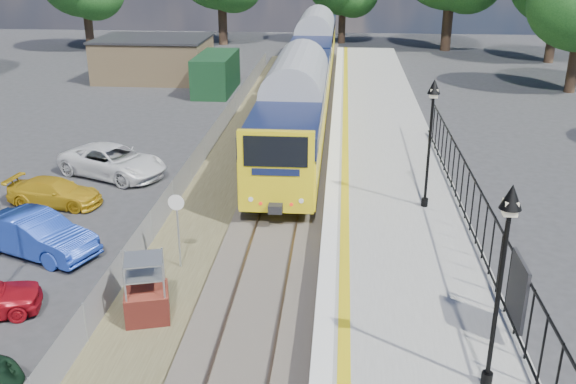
# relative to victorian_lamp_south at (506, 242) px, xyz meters

# --- Properties ---
(ground) EXTENTS (120.00, 120.00, 0.00)m
(ground) POSITION_rel_victorian_lamp_south_xyz_m (-5.50, 4.00, -4.30)
(ground) COLOR #2D2D30
(ground) RESTS_ON ground
(track_bed) EXTENTS (5.90, 80.00, 0.29)m
(track_bed) POSITION_rel_victorian_lamp_south_xyz_m (-5.97, 13.67, -4.21)
(track_bed) COLOR #473F38
(track_bed) RESTS_ON ground
(platform) EXTENTS (5.00, 70.00, 0.90)m
(platform) POSITION_rel_victorian_lamp_south_xyz_m (-1.30, 12.00, -3.85)
(platform) COLOR gray
(platform) RESTS_ON ground
(platform_edge) EXTENTS (0.90, 70.00, 0.01)m
(platform_edge) POSITION_rel_victorian_lamp_south_xyz_m (-3.36, 12.00, -3.39)
(platform_edge) COLOR silver
(platform_edge) RESTS_ON platform
(victorian_lamp_south) EXTENTS (0.44, 0.44, 4.60)m
(victorian_lamp_south) POSITION_rel_victorian_lamp_south_xyz_m (0.00, 0.00, 0.00)
(victorian_lamp_south) COLOR black
(victorian_lamp_south) RESTS_ON platform
(victorian_lamp_north) EXTENTS (0.44, 0.44, 4.60)m
(victorian_lamp_north) POSITION_rel_victorian_lamp_south_xyz_m (-0.20, 10.00, 0.00)
(victorian_lamp_north) COLOR black
(victorian_lamp_north) RESTS_ON platform
(palisade_fence) EXTENTS (0.12, 26.00, 2.00)m
(palisade_fence) POSITION_rel_victorian_lamp_south_xyz_m (1.05, 6.24, -2.46)
(palisade_fence) COLOR black
(palisade_fence) RESTS_ON platform
(wire_fence) EXTENTS (0.06, 52.00, 1.20)m
(wire_fence) POSITION_rel_victorian_lamp_south_xyz_m (-9.70, 16.00, -3.70)
(wire_fence) COLOR #999EA3
(wire_fence) RESTS_ON ground
(outbuilding) EXTENTS (10.80, 10.10, 3.12)m
(outbuilding) POSITION_rel_victorian_lamp_south_xyz_m (-16.41, 35.21, -2.78)
(outbuilding) COLOR tan
(outbuilding) RESTS_ON ground
(train) EXTENTS (2.82, 40.83, 3.51)m
(train) POSITION_rel_victorian_lamp_south_xyz_m (-5.50, 29.78, -1.96)
(train) COLOR gold
(train) RESTS_ON ground
(brick_plinth) EXTENTS (1.46, 1.46, 1.91)m
(brick_plinth) POSITION_rel_victorian_lamp_south_xyz_m (-8.45, 3.27, -3.38)
(brick_plinth) COLOR maroon
(brick_plinth) RESTS_ON ground
(speed_sign) EXTENTS (0.51, 0.10, 2.55)m
(speed_sign) POSITION_rel_victorian_lamp_south_xyz_m (-8.27, 6.26, -2.59)
(speed_sign) COLOR #999EA3
(speed_sign) RESTS_ON ground
(car_blue) EXTENTS (4.61, 3.01, 1.44)m
(car_blue) POSITION_rel_victorian_lamp_south_xyz_m (-13.25, 6.84, -3.58)
(car_blue) COLOR #1C3BAA
(car_blue) RESTS_ON ground
(car_yellow) EXTENTS (3.90, 1.96, 1.09)m
(car_yellow) POSITION_rel_victorian_lamp_south_xyz_m (-14.48, 11.06, -3.75)
(car_yellow) COLOR gold
(car_yellow) RESTS_ON ground
(car_white) EXTENTS (5.48, 4.09, 1.38)m
(car_white) POSITION_rel_victorian_lamp_south_xyz_m (-13.31, 14.55, -3.61)
(car_white) COLOR white
(car_white) RESTS_ON ground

